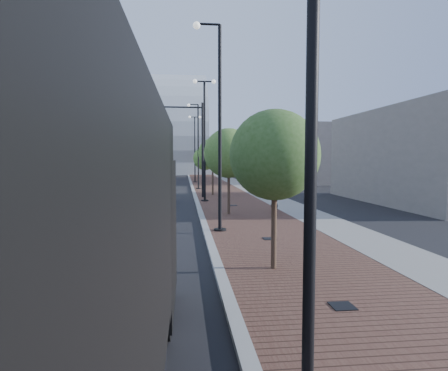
{
  "coord_description": "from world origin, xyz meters",
  "views": [
    {
      "loc": [
        -1.02,
        -6.65,
        3.31
      ],
      "look_at": [
        1.0,
        12.0,
        2.0
      ],
      "focal_mm": 30.24,
      "sensor_mm": 36.0,
      "label": 1
    }
  ],
  "objects": [
    {
      "name": "dump_truck",
      "position": [
        -2.61,
        -2.53,
        1.59
      ],
      "size": [
        2.97,
        13.84,
        3.78
      ],
      "rotation": [
        0.0,
        0.0,
        -0.01
      ],
      "color": "black",
      "rests_on": "ground"
    },
    {
      "name": "dark_car_far",
      "position": [
        -4.19,
        46.43,
        0.74
      ],
      "size": [
        2.12,
        5.09,
        1.47
      ],
      "primitive_type": "imported",
      "rotation": [
        0.0,
        0.0,
        -0.01
      ],
      "color": "black",
      "rests_on": "ground"
    },
    {
      "name": "commercial_block_ne",
      "position": [
        16.0,
        50.0,
        4.0
      ],
      "size": [
        12.0,
        22.0,
        8.0
      ],
      "primitive_type": "cube",
      "color": "#635C59",
      "rests_on": "ground"
    },
    {
      "name": "utility_cover_2",
      "position": [
        2.4,
        19.0,
        0.13
      ],
      "size": [
        0.5,
        0.5,
        0.02
      ],
      "primitive_type": "cube",
      "color": "black",
      "rests_on": "sidewalk"
    },
    {
      "name": "ground",
      "position": [
        0.0,
        0.0,
        0.0
      ],
      "size": [
        220.0,
        220.0,
        0.0
      ],
      "primitive_type": "plane",
      "color": "black"
    },
    {
      "name": "tree_3",
      "position": [
        1.65,
        39.02,
        3.41
      ],
      "size": [
        2.86,
        2.86,
        4.85
      ],
      "color": "#382619",
      "rests_on": "ground"
    },
    {
      "name": "dark_car_mid",
      "position": [
        -6.32,
        39.61,
        0.68
      ],
      "size": [
        2.57,
        5.01,
        1.35
      ],
      "primitive_type": "imported",
      "rotation": [
        0.0,
        0.0,
        0.07
      ],
      "color": "black",
      "rests_on": "ground"
    },
    {
      "name": "commercial_block_nw",
      "position": [
        -20.0,
        60.0,
        5.0
      ],
      "size": [
        14.0,
        20.0,
        10.0
      ],
      "primitive_type": "cube",
      "color": "#69615E",
      "rests_on": "ground"
    },
    {
      "name": "streetlight_1",
      "position": [
        0.49,
        10.0,
        4.34
      ],
      "size": [
        1.44,
        0.56,
        9.21
      ],
      "color": "black",
      "rests_on": "ground"
    },
    {
      "name": "tree_1",
      "position": [
        1.65,
        15.02,
        3.65
      ],
      "size": [
        2.87,
        2.87,
        5.1
      ],
      "color": "#382619",
      "rests_on": "ground"
    },
    {
      "name": "sidewalk",
      "position": [
        3.5,
        40.0,
        0.06
      ],
      "size": [
        7.0,
        140.0,
        0.12
      ],
      "primitive_type": "cube",
      "color": "#4C2D23",
      "rests_on": "ground"
    },
    {
      "name": "concrete_strip",
      "position": [
        6.2,
        40.0,
        0.07
      ],
      "size": [
        2.4,
        140.0,
        0.13
      ],
      "primitive_type": "cube",
      "color": "slate",
      "rests_on": "ground"
    },
    {
      "name": "streetlight_2",
      "position": [
        0.6,
        22.0,
        4.82
      ],
      "size": [
        1.72,
        0.56,
        9.28
      ],
      "color": "black",
      "rests_on": "ground"
    },
    {
      "name": "utility_cover_0",
      "position": [
        2.4,
        1.0,
        0.13
      ],
      "size": [
        0.5,
        0.5,
        0.02
      ],
      "primitive_type": "cube",
      "color": "black",
      "rests_on": "sidewalk"
    },
    {
      "name": "curb",
      "position": [
        0.0,
        40.0,
        0.07
      ],
      "size": [
        0.3,
        140.0,
        0.14
      ],
      "primitive_type": "cube",
      "color": "gray",
      "rests_on": "ground"
    },
    {
      "name": "tree_0",
      "position": [
        1.65,
        4.02,
        3.42
      ],
      "size": [
        2.63,
        2.62,
        4.74
      ],
      "color": "#382619",
      "rests_on": "ground"
    },
    {
      "name": "streetlight_3",
      "position": [
        0.49,
        34.0,
        4.34
      ],
      "size": [
        1.44,
        0.56,
        9.21
      ],
      "color": "black",
      "rests_on": "ground"
    },
    {
      "name": "tree_2",
      "position": [
        1.65,
        27.02,
        3.87
      ],
      "size": [
        2.6,
        2.59,
        5.18
      ],
      "color": "#382619",
      "rests_on": "ground"
    },
    {
      "name": "utility_cover_1",
      "position": [
        2.4,
        8.0,
        0.13
      ],
      "size": [
        0.5,
        0.5,
        0.02
      ],
      "primitive_type": "cube",
      "color": "black",
      "rests_on": "sidewalk"
    },
    {
      "name": "convention_center",
      "position": [
        -2.0,
        85.0,
        6.0
      ],
      "size": [
        50.0,
        30.0,
        50.0
      ],
      "color": "#AEB6B9",
      "rests_on": "ground"
    },
    {
      "name": "traffic_mast",
      "position": [
        -0.3,
        25.0,
        4.98
      ],
      "size": [
        5.09,
        0.2,
        8.0
      ],
      "color": "black",
      "rests_on": "ground"
    },
    {
      "name": "streetlight_0",
      "position": [
        0.6,
        -2.0,
        4.82
      ],
      "size": [
        1.72,
        0.56,
        9.28
      ],
      "color": "black",
      "rests_on": "ground"
    },
    {
      "name": "commercial_block_e",
      "position": [
        18.0,
        20.0,
        3.5
      ],
      "size": [
        10.0,
        16.0,
        7.0
      ],
      "primitive_type": "cube",
      "color": "#625B58",
      "rests_on": "ground"
    },
    {
      "name": "streetlight_4",
      "position": [
        0.6,
        46.0,
        4.82
      ],
      "size": [
        1.72,
        0.56,
        9.28
      ],
      "color": "black",
      "rests_on": "ground"
    },
    {
      "name": "west_sidewalk",
      "position": [
        -13.0,
        40.0,
        0.06
      ],
      "size": [
        4.0,
        140.0,
        0.12
      ],
      "primitive_type": "cube",
      "color": "slate",
      "rests_on": "ground"
    },
    {
      "name": "pedestrian",
      "position": [
        4.43,
        15.48,
        0.77
      ],
      "size": [
        0.66,
        0.55,
        1.53
      ],
      "primitive_type": "imported",
      "rotation": [
        0.0,
        0.0,
        3.54
      ],
      "color": "black",
      "rests_on": "ground"
    },
    {
      "name": "white_sedan",
      "position": [
        -3.92,
        21.69,
        0.86
      ],
      "size": [
        3.69,
        5.5,
        1.71
      ],
      "primitive_type": "imported",
      "rotation": [
        0.0,
        0.0,
        -0.4
      ],
      "color": "white",
      "rests_on": "ground"
    }
  ]
}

